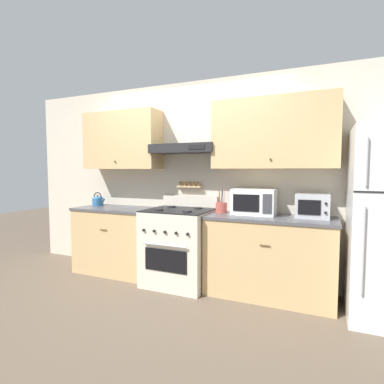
{
  "coord_description": "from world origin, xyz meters",
  "views": [
    {
      "loc": [
        1.59,
        -3.02,
        1.4
      ],
      "look_at": [
        0.17,
        0.26,
        1.14
      ],
      "focal_mm": 28.0,
      "sensor_mm": 36.0,
      "label": 1
    }
  ],
  "objects_px": {
    "tea_kettle": "(98,200)",
    "toaster_oven": "(312,206)",
    "utensil_crock": "(221,207)",
    "stove_range": "(179,246)",
    "microwave": "(254,202)"
  },
  "relations": [
    {
      "from": "stove_range",
      "to": "tea_kettle",
      "type": "bearing_deg",
      "value": 173.88
    },
    {
      "from": "tea_kettle",
      "to": "utensil_crock",
      "type": "xyz_separation_m",
      "value": [
        1.87,
        0.0,
        -0.01
      ]
    },
    {
      "from": "stove_range",
      "to": "utensil_crock",
      "type": "distance_m",
      "value": 0.71
    },
    {
      "from": "microwave",
      "to": "tea_kettle",
      "type": "bearing_deg",
      "value": -179.55
    },
    {
      "from": "microwave",
      "to": "utensil_crock",
      "type": "xyz_separation_m",
      "value": [
        -0.39,
        -0.02,
        -0.08
      ]
    },
    {
      "from": "stove_range",
      "to": "toaster_oven",
      "type": "xyz_separation_m",
      "value": [
        1.51,
        0.15,
        0.55
      ]
    },
    {
      "from": "tea_kettle",
      "to": "microwave",
      "type": "bearing_deg",
      "value": 0.45
    },
    {
      "from": "stove_range",
      "to": "tea_kettle",
      "type": "xyz_separation_m",
      "value": [
        -1.38,
        0.15,
        0.5
      ]
    },
    {
      "from": "microwave",
      "to": "toaster_oven",
      "type": "bearing_deg",
      "value": -1.79
    },
    {
      "from": "tea_kettle",
      "to": "toaster_oven",
      "type": "height_order",
      "value": "toaster_oven"
    },
    {
      "from": "utensil_crock",
      "to": "tea_kettle",
      "type": "bearing_deg",
      "value": -180.0
    },
    {
      "from": "stove_range",
      "to": "utensil_crock",
      "type": "relative_size",
      "value": 3.88
    },
    {
      "from": "microwave",
      "to": "toaster_oven",
      "type": "distance_m",
      "value": 0.63
    },
    {
      "from": "utensil_crock",
      "to": "stove_range",
      "type": "bearing_deg",
      "value": -163.38
    },
    {
      "from": "stove_range",
      "to": "toaster_oven",
      "type": "distance_m",
      "value": 1.62
    }
  ]
}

